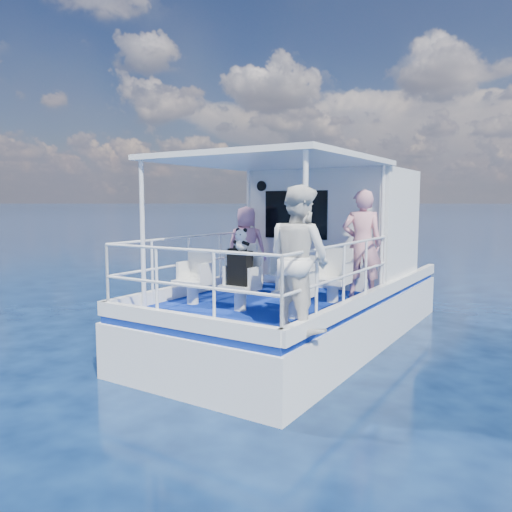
% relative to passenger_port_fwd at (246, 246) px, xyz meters
% --- Properties ---
extents(ground, '(2000.00, 2000.00, 0.00)m').
position_rel_passenger_port_fwd_xyz_m(ground, '(1.17, -0.85, -1.65)').
color(ground, black).
rests_on(ground, ground).
extents(hull, '(3.00, 7.00, 1.60)m').
position_rel_passenger_port_fwd_xyz_m(hull, '(1.17, 0.15, -1.65)').
color(hull, white).
rests_on(hull, ground).
extents(deck, '(2.90, 6.90, 0.10)m').
position_rel_passenger_port_fwd_xyz_m(deck, '(1.17, 0.15, -0.80)').
color(deck, navy).
rests_on(deck, hull).
extents(cabin, '(2.85, 2.00, 2.20)m').
position_rel_passenger_port_fwd_xyz_m(cabin, '(1.17, 1.45, 0.35)').
color(cabin, white).
rests_on(cabin, deck).
extents(canopy, '(3.00, 3.20, 0.08)m').
position_rel_passenger_port_fwd_xyz_m(canopy, '(1.17, -1.05, 1.49)').
color(canopy, white).
rests_on(canopy, cabin).
extents(canopy_posts, '(2.77, 2.97, 2.20)m').
position_rel_passenger_port_fwd_xyz_m(canopy_posts, '(1.17, -1.10, 0.35)').
color(canopy_posts, white).
rests_on(canopy_posts, deck).
extents(railings, '(2.84, 3.59, 1.00)m').
position_rel_passenger_port_fwd_xyz_m(railings, '(1.17, -1.42, -0.25)').
color(railings, white).
rests_on(railings, deck).
extents(seat_port_fwd, '(0.48, 0.46, 0.38)m').
position_rel_passenger_port_fwd_xyz_m(seat_port_fwd, '(0.27, -0.65, -0.56)').
color(seat_port_fwd, silver).
rests_on(seat_port_fwd, deck).
extents(seat_center_fwd, '(0.48, 0.46, 0.38)m').
position_rel_passenger_port_fwd_xyz_m(seat_center_fwd, '(1.17, -0.65, -0.56)').
color(seat_center_fwd, silver).
rests_on(seat_center_fwd, deck).
extents(seat_stbd_fwd, '(0.48, 0.46, 0.38)m').
position_rel_passenger_port_fwd_xyz_m(seat_stbd_fwd, '(2.07, -0.65, -0.56)').
color(seat_stbd_fwd, silver).
rests_on(seat_stbd_fwd, deck).
extents(seat_port_aft, '(0.48, 0.46, 0.38)m').
position_rel_passenger_port_fwd_xyz_m(seat_port_aft, '(0.27, -1.95, -0.56)').
color(seat_port_aft, silver).
rests_on(seat_port_aft, deck).
extents(seat_center_aft, '(0.48, 0.46, 0.38)m').
position_rel_passenger_port_fwd_xyz_m(seat_center_aft, '(1.17, -1.95, -0.56)').
color(seat_center_aft, silver).
rests_on(seat_center_aft, deck).
extents(seat_stbd_aft, '(0.48, 0.46, 0.38)m').
position_rel_passenger_port_fwd_xyz_m(seat_stbd_aft, '(2.07, -1.95, -0.56)').
color(seat_stbd_aft, silver).
rests_on(seat_stbd_aft, deck).
extents(passenger_port_fwd, '(0.67, 0.57, 1.51)m').
position_rel_passenger_port_fwd_xyz_m(passenger_port_fwd, '(0.00, 0.00, 0.00)').
color(passenger_port_fwd, pink).
rests_on(passenger_port_fwd, deck).
extents(passenger_stbd_fwd, '(0.77, 0.65, 1.79)m').
position_rel_passenger_port_fwd_xyz_m(passenger_stbd_fwd, '(2.31, -0.02, 0.14)').
color(passenger_stbd_fwd, pink).
rests_on(passenger_stbd_fwd, deck).
extents(passenger_stbd_aft, '(1.05, 0.94, 1.79)m').
position_rel_passenger_port_fwd_xyz_m(passenger_stbd_aft, '(2.42, -2.50, 0.14)').
color(passenger_stbd_aft, white).
rests_on(passenger_stbd_aft, deck).
extents(backpack_port, '(0.30, 0.17, 0.39)m').
position_rel_passenger_port_fwd_xyz_m(backpack_port, '(0.27, -0.71, -0.18)').
color(backpack_port, black).
rests_on(backpack_port, seat_port_fwd).
extents(backpack_center, '(0.34, 0.19, 0.50)m').
position_rel_passenger_port_fwd_xyz_m(backpack_center, '(1.19, -1.98, -0.12)').
color(backpack_center, black).
rests_on(backpack_center, seat_center_aft).
extents(compact_camera, '(0.09, 0.06, 0.06)m').
position_rel_passenger_port_fwd_xyz_m(compact_camera, '(0.26, -0.72, 0.05)').
color(compact_camera, black).
rests_on(compact_camera, backpack_port).
extents(panda, '(0.21, 0.18, 0.33)m').
position_rel_passenger_port_fwd_xyz_m(panda, '(1.21, -1.96, 0.29)').
color(panda, white).
rests_on(panda, backpack_center).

